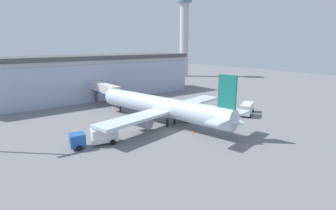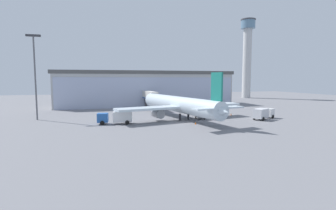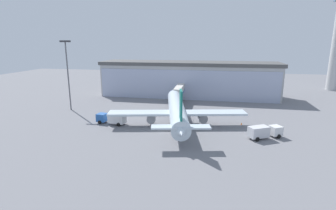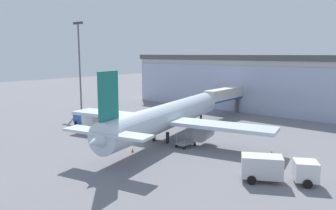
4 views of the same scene
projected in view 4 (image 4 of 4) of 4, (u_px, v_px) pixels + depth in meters
The scene contains 10 objects.
ground at pixel (138, 144), 46.68m from camera, with size 240.00×240.00×0.00m, color slate.
terminal_building at pixel (259, 82), 75.87m from camera, with size 63.69×14.28×12.52m.
jet_bridge at pixel (226, 95), 67.65m from camera, with size 2.64×13.80×5.74m.
apron_light_mast at pixel (79, 59), 74.75m from camera, with size 3.20×0.40×19.85m.
airplane at pixel (167, 117), 49.09m from camera, with size 32.48×35.44×10.92m.
catering_truck at pixel (89, 119), 56.98m from camera, with size 7.56×3.43×2.65m.
fuel_truck at pixel (276, 168), 32.79m from camera, with size 7.45×5.47×2.65m.
baggage_cart at pixel (186, 143), 45.45m from camera, with size 1.73×2.87×1.50m.
safety_cone_nose at pixel (132, 150), 42.96m from camera, with size 0.36×0.36×0.55m, color orange.
safety_cone_wingtip at pixel (272, 153), 41.83m from camera, with size 0.36×0.36×0.55m, color orange.
Camera 4 is at (32.28, -31.98, 12.82)m, focal length 35.00 mm.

